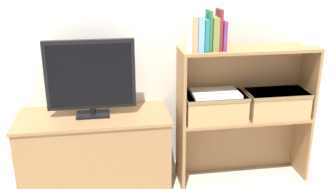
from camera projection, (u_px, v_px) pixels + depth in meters
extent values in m
cube|color=silver|center=(161.00, 8.00, 2.74)|extent=(10.00, 0.05, 2.40)
cube|color=olive|center=(96.00, 151.00, 2.75)|extent=(1.01, 0.43, 0.51)
cube|color=olive|center=(93.00, 117.00, 2.66)|extent=(1.03, 0.45, 0.02)
cube|color=black|center=(93.00, 114.00, 2.66)|extent=(0.22, 0.14, 0.01)
cylinder|color=black|center=(93.00, 111.00, 2.65)|extent=(0.04, 0.04, 0.04)
cube|color=black|center=(90.00, 75.00, 2.57)|extent=(0.59, 0.04, 0.46)
cube|color=black|center=(90.00, 76.00, 2.55)|extent=(0.54, 0.00, 0.41)
cube|color=olive|center=(180.00, 152.00, 2.77)|extent=(0.02, 0.27, 0.48)
cube|color=olive|center=(301.00, 143.00, 2.90)|extent=(0.02, 0.27, 0.48)
cube|color=olive|center=(237.00, 140.00, 2.95)|extent=(0.89, 0.02, 0.48)
cube|color=olive|center=(244.00, 118.00, 2.76)|extent=(0.89, 0.27, 0.02)
cube|color=olive|center=(181.00, 86.00, 2.61)|extent=(0.02, 0.27, 0.50)
cube|color=olive|center=(309.00, 80.00, 2.74)|extent=(0.02, 0.27, 0.50)
cube|color=olive|center=(241.00, 78.00, 2.79)|extent=(0.89, 0.02, 0.50)
cube|color=olive|center=(249.00, 49.00, 2.59)|extent=(0.89, 0.27, 0.02)
cube|color=silver|center=(188.00, 34.00, 2.46)|extent=(0.02, 0.15, 0.22)
cube|color=tan|center=(193.00, 33.00, 2.46)|extent=(0.04, 0.12, 0.22)
cube|color=#709ECC|center=(199.00, 33.00, 2.47)|extent=(0.04, 0.15, 0.22)
cube|color=#1E7075|center=(205.00, 35.00, 2.48)|extent=(0.03, 0.15, 0.20)
cube|color=#286638|center=(209.00, 30.00, 2.47)|extent=(0.02, 0.13, 0.25)
cube|color=olive|center=(214.00, 34.00, 2.48)|extent=(0.04, 0.14, 0.21)
cube|color=maroon|center=(219.00, 30.00, 2.48)|extent=(0.02, 0.13, 0.26)
cube|color=#6B2D66|center=(223.00, 35.00, 2.50)|extent=(0.02, 0.13, 0.19)
cube|color=white|center=(307.00, 39.00, 2.63)|extent=(0.05, 0.04, 0.09)
cylinder|color=silver|center=(308.00, 30.00, 2.62)|extent=(0.01, 0.01, 0.03)
cube|color=tan|center=(215.00, 107.00, 2.68)|extent=(0.41, 0.23, 0.18)
cube|color=olive|center=(215.00, 96.00, 2.65)|extent=(0.42, 0.24, 0.02)
cube|color=tan|center=(276.00, 104.00, 2.74)|extent=(0.41, 0.23, 0.18)
cube|color=olive|center=(277.00, 93.00, 2.72)|extent=(0.42, 0.24, 0.02)
cube|color=white|center=(215.00, 93.00, 2.64)|extent=(0.32, 0.22, 0.02)
cylinder|color=#99999E|center=(215.00, 92.00, 2.64)|extent=(0.02, 0.02, 0.00)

